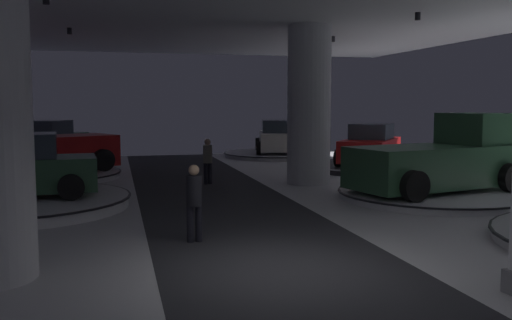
{
  "coord_description": "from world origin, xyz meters",
  "views": [
    {
      "loc": [
        -2.78,
        -8.97,
        2.82
      ],
      "look_at": [
        0.64,
        4.76,
        1.4
      ],
      "focal_mm": 39.68,
      "sensor_mm": 36.0,
      "label": 1
    }
  ],
  "objects_px": {
    "pickup_truck_far_left": "(34,148)",
    "display_platform_far_right": "(370,167)",
    "visitor_walking_near": "(208,159)",
    "column_right": "(309,105)",
    "display_car_far_right": "(371,146)",
    "display_car_deep_right": "(277,138)",
    "display_platform_mid_left": "(15,202)",
    "display_platform_far_left": "(44,175)",
    "display_platform_deep_right": "(277,154)",
    "display_platform_deep_left": "(51,159)",
    "pickup_truck_mid_right": "(443,159)",
    "display_car_deep_left": "(50,140)",
    "visitor_walking_far": "(194,198)",
    "display_car_mid_left": "(15,169)",
    "display_platform_mid_right": "(434,194)"
  },
  "relations": [
    {
      "from": "display_platform_far_left",
      "to": "display_car_mid_left",
      "type": "bearing_deg",
      "value": -89.67
    },
    {
      "from": "visitor_walking_far",
      "to": "display_car_deep_right",
      "type": "bearing_deg",
      "value": 68.76
    },
    {
      "from": "display_platform_far_left",
      "to": "display_platform_deep_right",
      "type": "distance_m",
      "value": 12.65
    },
    {
      "from": "display_platform_mid_right",
      "to": "display_platform_mid_left",
      "type": "relative_size",
      "value": 0.94
    },
    {
      "from": "pickup_truck_far_left",
      "to": "display_platform_deep_right",
      "type": "bearing_deg",
      "value": 29.97
    },
    {
      "from": "display_platform_deep_left",
      "to": "display_platform_far_right",
      "type": "relative_size",
      "value": 1.04
    },
    {
      "from": "pickup_truck_far_left",
      "to": "visitor_walking_near",
      "type": "relative_size",
      "value": 3.57
    },
    {
      "from": "display_platform_mid_left",
      "to": "display_car_deep_right",
      "type": "bearing_deg",
      "value": 49.14
    },
    {
      "from": "display_platform_deep_right",
      "to": "visitor_walking_near",
      "type": "bearing_deg",
      "value": -119.14
    },
    {
      "from": "column_right",
      "to": "display_platform_far_left",
      "type": "xyz_separation_m",
      "value": [
        -9.25,
        3.59,
        -2.61
      ]
    },
    {
      "from": "display_car_far_right",
      "to": "visitor_walking_far",
      "type": "height_order",
      "value": "display_car_far_right"
    },
    {
      "from": "column_right",
      "to": "display_car_deep_right",
      "type": "xyz_separation_m",
      "value": [
        1.69,
        9.89,
        -1.75
      ]
    },
    {
      "from": "display_car_deep_left",
      "to": "display_platform_far_left",
      "type": "xyz_separation_m",
      "value": [
        0.39,
        -6.08,
        -0.93
      ]
    },
    {
      "from": "pickup_truck_far_left",
      "to": "display_car_deep_right",
      "type": "bearing_deg",
      "value": 29.87
    },
    {
      "from": "display_car_deep_left",
      "to": "display_car_deep_right",
      "type": "relative_size",
      "value": 1.01
    },
    {
      "from": "pickup_truck_mid_right",
      "to": "display_platform_mid_left",
      "type": "relative_size",
      "value": 0.93
    },
    {
      "from": "display_platform_far_left",
      "to": "display_car_deep_right",
      "type": "xyz_separation_m",
      "value": [
        10.94,
        6.3,
        0.86
      ]
    },
    {
      "from": "column_right",
      "to": "display_platform_deep_left",
      "type": "xyz_separation_m",
      "value": [
        -9.63,
        9.7,
        -2.58
      ]
    },
    {
      "from": "pickup_truck_far_left",
      "to": "visitor_walking_near",
      "type": "height_order",
      "value": "pickup_truck_far_left"
    },
    {
      "from": "pickup_truck_mid_right",
      "to": "display_platform_deep_left",
      "type": "distance_m",
      "value": 18.49
    },
    {
      "from": "display_platform_mid_right",
      "to": "pickup_truck_far_left",
      "type": "bearing_deg",
      "value": 148.61
    },
    {
      "from": "pickup_truck_mid_right",
      "to": "display_platform_far_left",
      "type": "relative_size",
      "value": 0.99
    },
    {
      "from": "display_platform_far_right",
      "to": "display_platform_mid_left",
      "type": "bearing_deg",
      "value": -155.71
    },
    {
      "from": "column_right",
      "to": "pickup_truck_far_left",
      "type": "distance_m",
      "value": 10.26
    },
    {
      "from": "display_platform_far_left",
      "to": "display_platform_far_right",
      "type": "xyz_separation_m",
      "value": [
        13.13,
        -0.42,
        0.01
      ]
    },
    {
      "from": "display_platform_mid_right",
      "to": "visitor_walking_far",
      "type": "distance_m",
      "value": 8.48
    },
    {
      "from": "display_car_far_right",
      "to": "display_platform_deep_left",
      "type": "bearing_deg",
      "value": 154.3
    },
    {
      "from": "display_car_far_right",
      "to": "display_car_mid_left",
      "type": "height_order",
      "value": "display_car_mid_left"
    },
    {
      "from": "display_car_far_right",
      "to": "visitor_walking_near",
      "type": "distance_m",
      "value": 7.83
    },
    {
      "from": "display_platform_far_right",
      "to": "visitor_walking_near",
      "type": "distance_m",
      "value": 7.84
    },
    {
      "from": "pickup_truck_far_left",
      "to": "display_platform_far_left",
      "type": "bearing_deg",
      "value": 27.51
    },
    {
      "from": "pickup_truck_far_left",
      "to": "display_platform_far_right",
      "type": "height_order",
      "value": "pickup_truck_far_left"
    },
    {
      "from": "display_car_deep_right",
      "to": "display_car_deep_left",
      "type": "bearing_deg",
      "value": -178.9
    },
    {
      "from": "pickup_truck_far_left",
      "to": "pickup_truck_mid_right",
      "type": "bearing_deg",
      "value": -30.5
    },
    {
      "from": "display_platform_far_left",
      "to": "display_car_mid_left",
      "type": "height_order",
      "value": "display_car_mid_left"
    },
    {
      "from": "display_platform_far_right",
      "to": "pickup_truck_far_left",
      "type": "bearing_deg",
      "value": 178.83
    },
    {
      "from": "display_car_far_right",
      "to": "display_car_deep_right",
      "type": "bearing_deg",
      "value": 108.22
    },
    {
      "from": "display_car_mid_left",
      "to": "display_platform_far_right",
      "type": "bearing_deg",
      "value": 24.33
    },
    {
      "from": "display_car_far_right",
      "to": "display_platform_mid_left",
      "type": "bearing_deg",
      "value": -155.65
    },
    {
      "from": "pickup_truck_mid_right",
      "to": "display_platform_far_right",
      "type": "distance_m",
      "value": 7.18
    },
    {
      "from": "display_car_deep_right",
      "to": "display_car_far_right",
      "type": "bearing_deg",
      "value": -71.78
    },
    {
      "from": "visitor_walking_near",
      "to": "display_platform_mid_right",
      "type": "bearing_deg",
      "value": -36.88
    },
    {
      "from": "column_right",
      "to": "pickup_truck_far_left",
      "type": "relative_size",
      "value": 0.97
    },
    {
      "from": "pickup_truck_far_left",
      "to": "display_platform_far_right",
      "type": "xyz_separation_m",
      "value": [
        13.41,
        -0.27,
        -1.03
      ]
    },
    {
      "from": "display_platform_mid_left",
      "to": "visitor_walking_far",
      "type": "distance_m",
      "value": 6.38
    },
    {
      "from": "display_car_far_right",
      "to": "display_car_deep_right",
      "type": "xyz_separation_m",
      "value": [
        -2.2,
        6.7,
        -0.02
      ]
    },
    {
      "from": "pickup_truck_mid_right",
      "to": "display_car_mid_left",
      "type": "relative_size",
      "value": 1.3
    },
    {
      "from": "pickup_truck_mid_right",
      "to": "display_car_deep_right",
      "type": "bearing_deg",
      "value": 94.97
    },
    {
      "from": "display_platform_far_left",
      "to": "display_car_deep_right",
      "type": "height_order",
      "value": "display_car_deep_right"
    },
    {
      "from": "column_right",
      "to": "display_car_deep_left",
      "type": "height_order",
      "value": "column_right"
    }
  ]
}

